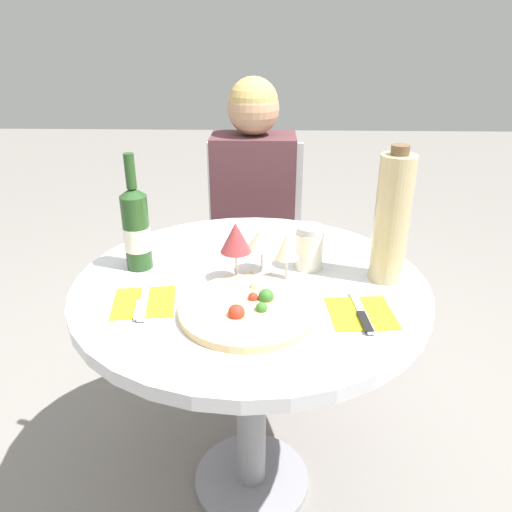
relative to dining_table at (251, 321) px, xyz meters
name	(u,v)px	position (x,y,z in m)	size (l,w,h in m)	color
ground_plane	(252,481)	(0.00, 0.00, -0.63)	(12.00, 12.00, 0.00)	gray
dining_table	(251,321)	(0.00, 0.00, 0.00)	(0.95, 0.95, 0.76)	gray
chair_behind_diner	(254,252)	(-0.02, 0.86, -0.18)	(0.43, 0.43, 0.92)	silver
seated_diner	(253,242)	(-0.02, 0.72, -0.07)	(0.34, 0.44, 1.21)	#512D33
pizza_large	(247,309)	(0.00, -0.17, 0.14)	(0.33, 0.33, 0.05)	#E5C17F
wine_bottle	(136,228)	(-0.32, 0.07, 0.25)	(0.07, 0.07, 0.33)	#23471E
tall_carafe	(392,219)	(0.36, 0.02, 0.30)	(0.09, 0.09, 0.36)	tan
sugar_shaker	(309,247)	(0.16, 0.08, 0.19)	(0.08, 0.08, 0.12)	silver
wine_glass_front_right	(287,246)	(0.10, 0.00, 0.23)	(0.06, 0.06, 0.14)	silver
wine_glass_front_left	(236,238)	(-0.04, 0.00, 0.25)	(0.08, 0.08, 0.16)	silver
wine_glass_center	(262,238)	(0.03, 0.05, 0.23)	(0.08, 0.08, 0.14)	silver
place_setting_left	(144,302)	(-0.26, -0.13, 0.13)	(0.17, 0.19, 0.01)	yellow
place_setting_right	(361,313)	(0.27, -0.17, 0.13)	(0.16, 0.19, 0.01)	yellow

